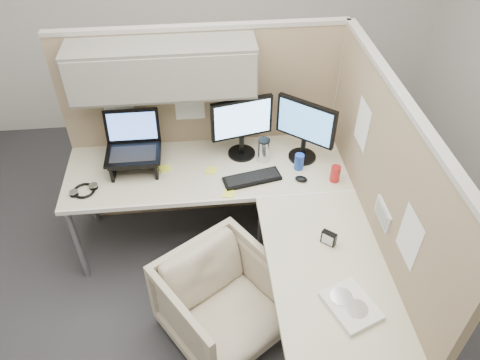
{
  "coord_description": "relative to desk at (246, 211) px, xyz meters",
  "views": [
    {
      "loc": [
        -0.13,
        -2.02,
        2.86
      ],
      "look_at": [
        0.1,
        0.25,
        0.85
      ],
      "focal_mm": 35.0,
      "sensor_mm": 36.0,
      "label": 1
    }
  ],
  "objects": [
    {
      "name": "ground",
      "position": [
        -0.12,
        -0.13,
        -0.69
      ],
      "size": [
        4.5,
        4.5,
        0.0
      ],
      "primitive_type": "plane",
      "color": "#2D2C31",
      "rests_on": "ground"
    },
    {
      "name": "partition_back",
      "position": [
        -0.34,
        0.7,
        0.41
      ],
      "size": [
        2.0,
        0.36,
        1.63
      ],
      "color": "#9B8465",
      "rests_on": "ground"
    },
    {
      "name": "partition_right",
      "position": [
        0.78,
        -0.19,
        0.13
      ],
      "size": [
        0.07,
        2.03,
        1.63
      ],
      "color": "#9B8465",
      "rests_on": "ground"
    },
    {
      "name": "desk",
      "position": [
        0.0,
        0.0,
        0.0
      ],
      "size": [
        2.0,
        1.98,
        0.73
      ],
      "color": "beige",
      "rests_on": "ground"
    },
    {
      "name": "office_chair",
      "position": [
        -0.19,
        -0.44,
        -0.34
      ],
      "size": [
        0.91,
        0.9,
        0.69
      ],
      "primitive_type": "imported",
      "rotation": [
        0.0,
        0.0,
        0.58
      ],
      "color": "beige",
      "rests_on": "ground"
    },
    {
      "name": "monitor_left",
      "position": [
        0.03,
        0.55,
        0.32
      ],
      "size": [
        0.44,
        0.2,
        0.47
      ],
      "rotation": [
        0.0,
        0.0,
        0.22
      ],
      "color": "black",
      "rests_on": "desk"
    },
    {
      "name": "monitor_right",
      "position": [
        0.47,
        0.46,
        0.32
      ],
      "size": [
        0.36,
        0.31,
        0.47
      ],
      "rotation": [
        0.0,
        0.0,
        -0.7
      ],
      "color": "black",
      "rests_on": "desk"
    },
    {
      "name": "laptop_station",
      "position": [
        -0.73,
        0.48,
        0.19
      ],
      "size": [
        0.38,
        0.32,
        0.39
      ],
      "color": "black",
      "rests_on": "desk"
    },
    {
      "name": "keyboard",
      "position": [
        0.07,
        0.25,
        0.05
      ],
      "size": [
        0.42,
        0.21,
        0.02
      ],
      "primitive_type": "cube",
      "rotation": [
        0.0,
        0.0,
        0.21
      ],
      "color": "black",
      "rests_on": "desk"
    },
    {
      "name": "mouse",
      "position": [
        0.41,
        0.21,
        0.06
      ],
      "size": [
        0.1,
        0.09,
        0.03
      ],
      "primitive_type": "ellipsoid",
      "rotation": [
        0.0,
        0.0,
        -0.39
      ],
      "color": "black",
      "rests_on": "desk"
    },
    {
      "name": "travel_mug",
      "position": [
        0.18,
        0.46,
        0.13
      ],
      "size": [
        0.09,
        0.09,
        0.18
      ],
      "color": "silver",
      "rests_on": "desk"
    },
    {
      "name": "soda_can_green",
      "position": [
        0.64,
        0.19,
        0.1
      ],
      "size": [
        0.07,
        0.07,
        0.12
      ],
      "primitive_type": "cylinder",
      "color": "#B21E1E",
      "rests_on": "desk"
    },
    {
      "name": "soda_can_silver",
      "position": [
        0.42,
        0.34,
        0.1
      ],
      "size": [
        0.07,
        0.07,
        0.12
      ],
      "primitive_type": "cylinder",
      "color": "#1E3FA5",
      "rests_on": "desk"
    },
    {
      "name": "sticky_note_d",
      "position": [
        -0.2,
        0.38,
        0.05
      ],
      "size": [
        0.09,
        0.09,
        0.01
      ],
      "primitive_type": "cube",
      "rotation": [
        0.0,
        0.0,
        -0.22
      ],
      "color": "#EDF440",
      "rests_on": "desk"
    },
    {
      "name": "sticky_note_c",
      "position": [
        -0.53,
        0.43,
        0.05
      ],
      "size": [
        0.1,
        0.1,
        0.01
      ],
      "primitive_type": "cube",
      "rotation": [
        0.0,
        0.0,
        0.4
      ],
      "color": "#EDF440",
      "rests_on": "desk"
    },
    {
      "name": "sticky_note_b",
      "position": [
        -0.1,
        0.12,
        0.05
      ],
      "size": [
        0.1,
        0.1,
        0.01
      ],
      "primitive_type": "cube",
      "rotation": [
        0.0,
        0.0,
        -0.32
      ],
      "color": "#EDF440",
      "rests_on": "desk"
    },
    {
      "name": "headphones",
      "position": [
        -1.06,
        0.25,
        0.06
      ],
      "size": [
        0.2,
        0.2,
        0.03
      ],
      "rotation": [
        0.0,
        0.0,
        0.42
      ],
      "color": "black",
      "rests_on": "desk"
    },
    {
      "name": "paper_stack",
      "position": [
        0.46,
        -0.81,
        0.06
      ],
      "size": [
        0.31,
        0.35,
        0.03
      ],
      "rotation": [
        0.0,
        0.0,
        0.37
      ],
      "color": "white",
      "rests_on": "desk"
    },
    {
      "name": "desk_clock",
      "position": [
        0.45,
        -0.36,
        0.09
      ],
      "size": [
        0.09,
        0.08,
        0.09
      ],
      "rotation": [
        0.0,
        0.0,
        -0.72
      ],
      "color": "black",
      "rests_on": "desk"
    }
  ]
}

